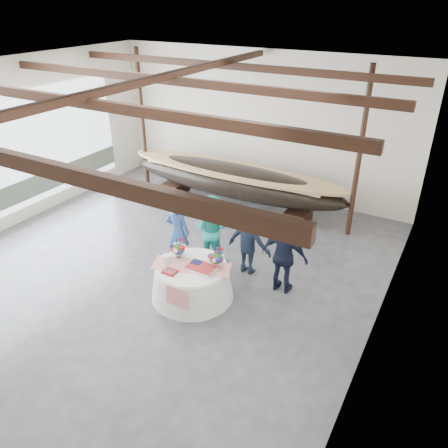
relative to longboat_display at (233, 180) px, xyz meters
The scene contains 13 objects.
floor 4.59m from the longboat_display, 88.14° to the right, with size 10.00×12.00×0.01m, color #3D3D42.
wall_back 2.04m from the longboat_display, 84.41° to the left, with size 10.00×0.02×4.50m, color silver.
wall_right 6.98m from the longboat_display, 41.21° to the right, with size 0.02×12.00×4.50m, color silver.
ceiling 5.79m from the longboat_display, 88.14° to the right, with size 10.00×12.00×0.01m, color white.
pavilion_structure 4.87m from the longboat_display, 87.75° to the right, with size 9.80×11.76×4.50m.
open_bay 6.02m from the longboat_display, 143.87° to the right, with size 0.03×7.00×3.20m.
longboat_display is the anchor object (origin of this frame).
banquet_table 4.73m from the longboat_display, 72.14° to the right, with size 1.80×1.80×0.77m.
tabletop_items 4.57m from the longboat_display, 71.88° to the right, with size 1.75×1.06×0.40m.
guest_woman_blue 3.47m from the longboat_display, 83.89° to the right, with size 0.60×0.39×1.65m, color navy.
guest_woman_teal 3.23m from the longboat_display, 70.56° to the right, with size 0.86×0.67×1.78m, color teal.
guest_man_left 3.65m from the longboat_display, 55.42° to the right, with size 1.11×0.64×1.72m, color black.
guest_man_right 4.53m from the longboat_display, 47.10° to the right, with size 1.06×0.44×1.80m, color black.
Camera 1 is at (5.75, -6.39, 5.91)m, focal length 35.00 mm.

